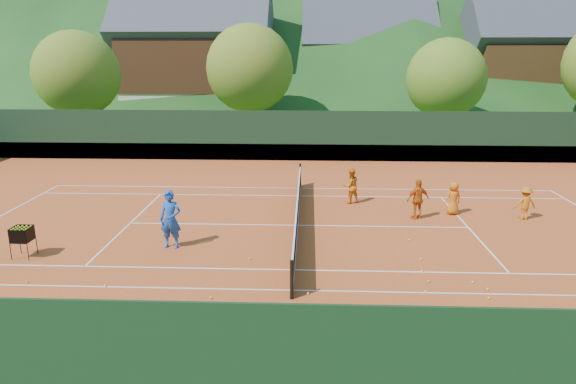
{
  "coord_description": "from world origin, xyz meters",
  "views": [
    {
      "loc": [
        0.42,
        -18.37,
        6.35
      ],
      "look_at": [
        -0.35,
        0.0,
        1.32
      ],
      "focal_mm": 32.0,
      "sensor_mm": 36.0,
      "label": 1
    }
  ],
  "objects_px": {
    "student_c": "(453,198)",
    "chalet_right": "(527,65)",
    "tennis_net": "(297,213)",
    "student_b": "(418,199)",
    "student_d": "(525,203)",
    "chalet_mid": "(366,66)",
    "ball_hopper": "(22,235)",
    "student_a": "(351,186)",
    "coach": "(170,219)",
    "chalet_left": "(197,60)"
  },
  "relations": [
    {
      "from": "student_c",
      "to": "coach",
      "type": "bearing_deg",
      "value": 5.2
    },
    {
      "from": "student_c",
      "to": "chalet_right",
      "type": "relative_size",
      "value": 0.11
    },
    {
      "from": "student_b",
      "to": "tennis_net",
      "type": "relative_size",
      "value": 0.13
    },
    {
      "from": "student_a",
      "to": "student_d",
      "type": "xyz_separation_m",
      "value": [
        6.6,
        -2.0,
        -0.11
      ]
    },
    {
      "from": "tennis_net",
      "to": "chalet_left",
      "type": "relative_size",
      "value": 0.87
    },
    {
      "from": "student_a",
      "to": "student_c",
      "type": "relative_size",
      "value": 1.14
    },
    {
      "from": "chalet_right",
      "to": "coach",
      "type": "bearing_deg",
      "value": -126.66
    },
    {
      "from": "student_c",
      "to": "chalet_mid",
      "type": "distance_m",
      "value": 32.64
    },
    {
      "from": "student_d",
      "to": "chalet_mid",
      "type": "height_order",
      "value": "chalet_mid"
    },
    {
      "from": "student_b",
      "to": "student_d",
      "type": "height_order",
      "value": "student_b"
    },
    {
      "from": "chalet_left",
      "to": "chalet_mid",
      "type": "bearing_deg",
      "value": 14.04
    },
    {
      "from": "student_c",
      "to": "student_d",
      "type": "bearing_deg",
      "value": 151.98
    },
    {
      "from": "student_b",
      "to": "chalet_right",
      "type": "relative_size",
      "value": 0.13
    },
    {
      "from": "chalet_right",
      "to": "tennis_net",
      "type": "bearing_deg",
      "value": -123.69
    },
    {
      "from": "student_a",
      "to": "student_d",
      "type": "relative_size",
      "value": 1.16
    },
    {
      "from": "student_a",
      "to": "tennis_net",
      "type": "xyz_separation_m",
      "value": [
        -2.24,
        -3.1,
        -0.26
      ]
    },
    {
      "from": "student_c",
      "to": "chalet_right",
      "type": "height_order",
      "value": "chalet_right"
    },
    {
      "from": "coach",
      "to": "chalet_mid",
      "type": "height_order",
      "value": "chalet_mid"
    },
    {
      "from": "chalet_right",
      "to": "chalet_mid",
      "type": "bearing_deg",
      "value": 164.05
    },
    {
      "from": "coach",
      "to": "chalet_mid",
      "type": "distance_m",
      "value": 38.03
    },
    {
      "from": "student_b",
      "to": "ball_hopper",
      "type": "relative_size",
      "value": 1.59
    },
    {
      "from": "ball_hopper",
      "to": "student_a",
      "type": "bearing_deg",
      "value": 31.05
    },
    {
      "from": "ball_hopper",
      "to": "coach",
      "type": "bearing_deg",
      "value": 12.76
    },
    {
      "from": "student_d",
      "to": "chalet_mid",
      "type": "distance_m",
      "value": 33.3
    },
    {
      "from": "tennis_net",
      "to": "ball_hopper",
      "type": "xyz_separation_m",
      "value": [
        -8.63,
        -3.45,
        0.25
      ]
    },
    {
      "from": "student_d",
      "to": "chalet_right",
      "type": "xyz_separation_m",
      "value": [
        11.16,
        28.9,
        4.58
      ]
    },
    {
      "from": "student_b",
      "to": "student_d",
      "type": "xyz_separation_m",
      "value": [
        4.16,
        0.09,
        -0.14
      ]
    },
    {
      "from": "tennis_net",
      "to": "ball_hopper",
      "type": "relative_size",
      "value": 12.07
    },
    {
      "from": "student_a",
      "to": "chalet_left",
      "type": "height_order",
      "value": "chalet_left"
    },
    {
      "from": "coach",
      "to": "tennis_net",
      "type": "height_order",
      "value": "coach"
    },
    {
      "from": "chalet_right",
      "to": "chalet_left",
      "type": "bearing_deg",
      "value": -180.0
    },
    {
      "from": "coach",
      "to": "chalet_mid",
      "type": "xyz_separation_m",
      "value": [
        10.14,
        36.43,
        3.98
      ]
    },
    {
      "from": "tennis_net",
      "to": "chalet_mid",
      "type": "bearing_deg",
      "value": 79.99
    },
    {
      "from": "tennis_net",
      "to": "ball_hopper",
      "type": "distance_m",
      "value": 9.3
    },
    {
      "from": "chalet_mid",
      "to": "chalet_right",
      "type": "xyz_separation_m",
      "value": [
        14.0,
        -4.0,
        0.27
      ]
    },
    {
      "from": "coach",
      "to": "chalet_left",
      "type": "relative_size",
      "value": 0.14
    },
    {
      "from": "student_d",
      "to": "tennis_net",
      "type": "distance_m",
      "value": 8.91
    },
    {
      "from": "student_a",
      "to": "ball_hopper",
      "type": "height_order",
      "value": "student_a"
    },
    {
      "from": "coach",
      "to": "chalet_left",
      "type": "bearing_deg",
      "value": 105.04
    },
    {
      "from": "tennis_net",
      "to": "chalet_right",
      "type": "relative_size",
      "value": 1.01
    },
    {
      "from": "student_c",
      "to": "student_a",
      "type": "bearing_deg",
      "value": -36.27
    },
    {
      "from": "student_d",
      "to": "ball_hopper",
      "type": "relative_size",
      "value": 1.31
    },
    {
      "from": "coach",
      "to": "student_d",
      "type": "height_order",
      "value": "coach"
    },
    {
      "from": "student_a",
      "to": "tennis_net",
      "type": "relative_size",
      "value": 0.13
    },
    {
      "from": "student_d",
      "to": "coach",
      "type": "bearing_deg",
      "value": 10.57
    },
    {
      "from": "ball_hopper",
      "to": "student_b",
      "type": "bearing_deg",
      "value": 18.5
    },
    {
      "from": "coach",
      "to": "ball_hopper",
      "type": "xyz_separation_m",
      "value": [
        -4.49,
        -1.02,
        -0.24
      ]
    },
    {
      "from": "coach",
      "to": "student_b",
      "type": "bearing_deg",
      "value": 26.09
    },
    {
      "from": "student_a",
      "to": "student_d",
      "type": "height_order",
      "value": "student_a"
    },
    {
      "from": "student_a",
      "to": "coach",
      "type": "bearing_deg",
      "value": 17.87
    }
  ]
}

